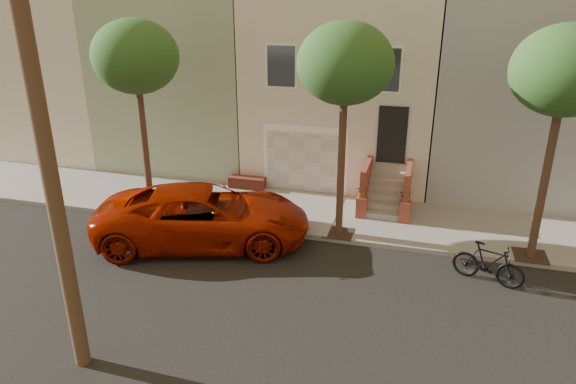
# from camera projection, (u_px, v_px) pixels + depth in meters

# --- Properties ---
(ground) EXTENTS (90.00, 90.00, 0.00)m
(ground) POSITION_uv_depth(u_px,v_px,m) (270.00, 300.00, 12.41)
(ground) COLOR black
(ground) RESTS_ON ground
(sidewalk) EXTENTS (40.00, 3.70, 0.15)m
(sidewalk) POSITION_uv_depth(u_px,v_px,m) (317.00, 214.00, 17.19)
(sidewalk) COLOR gray
(sidewalk) RESTS_ON ground
(house_row) EXTENTS (33.10, 11.70, 7.00)m
(house_row) POSITION_uv_depth(u_px,v_px,m) (349.00, 83.00, 21.15)
(house_row) COLOR beige
(house_row) RESTS_ON sidewalk
(tree_left) EXTENTS (2.70, 2.57, 6.30)m
(tree_left) POSITION_uv_depth(u_px,v_px,m) (136.00, 58.00, 15.41)
(tree_left) COLOR #2D2116
(tree_left) RESTS_ON sidewalk
(tree_mid) EXTENTS (2.70, 2.57, 6.30)m
(tree_mid) POSITION_uv_depth(u_px,v_px,m) (345.00, 65.00, 13.77)
(tree_mid) COLOR #2D2116
(tree_mid) RESTS_ON sidewalk
(tree_right) EXTENTS (2.70, 2.57, 6.30)m
(tree_right) POSITION_uv_depth(u_px,v_px,m) (566.00, 72.00, 12.39)
(tree_right) COLOR #2D2116
(tree_right) RESTS_ON sidewalk
(pickup_truck) EXTENTS (6.88, 4.64, 1.75)m
(pickup_truck) POSITION_uv_depth(u_px,v_px,m) (204.00, 216.00, 15.05)
(pickup_truck) COLOR #8F1500
(pickup_truck) RESTS_ON ground
(motorcycle) EXTENTS (1.89, 1.08, 1.10)m
(motorcycle) POSITION_uv_depth(u_px,v_px,m) (488.00, 263.00, 13.00)
(motorcycle) COLOR black
(motorcycle) RESTS_ON ground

